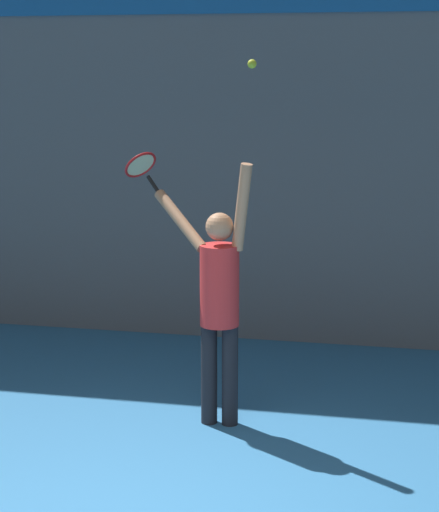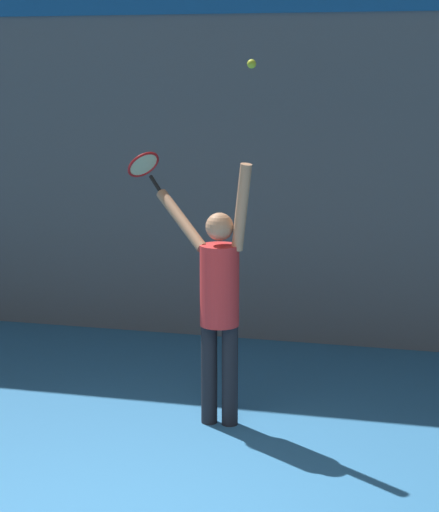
# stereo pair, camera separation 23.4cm
# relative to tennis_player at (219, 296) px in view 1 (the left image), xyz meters

# --- Properties ---
(back_wall) EXTENTS (18.00, 0.10, 5.00)m
(back_wall) POSITION_rel_tennis_player_xyz_m (-0.13, 2.43, 1.44)
(back_wall) COLOR slate
(back_wall) RESTS_ON ground_plane
(tennis_player) EXTENTS (0.92, 0.57, 2.12)m
(tennis_player) POSITION_rel_tennis_player_xyz_m (0.00, 0.00, 0.00)
(tennis_player) COLOR black
(tennis_player) RESTS_ON ground_plane
(tennis_racket) EXTENTS (0.39, 0.36, 0.35)m
(tennis_racket) POSITION_rel_tennis_player_xyz_m (-0.76, 0.49, 0.95)
(tennis_racket) COLOR black
(tennis_ball) EXTENTS (0.07, 0.07, 0.07)m
(tennis_ball) POSITION_rel_tennis_player_xyz_m (0.27, -0.06, 1.78)
(tennis_ball) COLOR #CCDB2D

